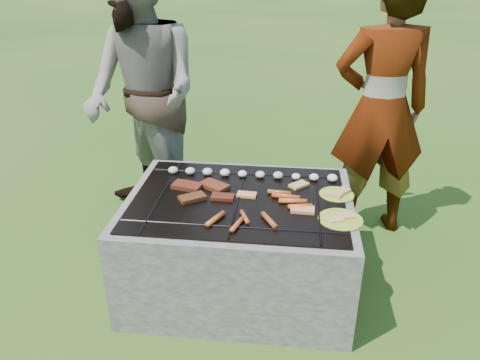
# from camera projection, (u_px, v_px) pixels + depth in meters

# --- Properties ---
(lawn) EXTENTS (60.00, 60.00, 0.00)m
(lawn) POSITION_uv_depth(u_px,v_px,m) (239.00, 283.00, 2.95)
(lawn) COLOR #224912
(lawn) RESTS_ON ground
(fire_pit) EXTENTS (1.30, 1.00, 0.62)m
(fire_pit) POSITION_uv_depth(u_px,v_px,m) (239.00, 246.00, 2.83)
(fire_pit) COLOR #A29B8F
(fire_pit) RESTS_ON ground
(mushrooms) EXTENTS (1.06, 0.06, 0.04)m
(mushrooms) POSITION_uv_depth(u_px,v_px,m) (249.00, 174.00, 2.92)
(mushrooms) COLOR beige
(mushrooms) RESTS_ON fire_pit
(pork_slabs) EXTENTS (0.39, 0.32, 0.03)m
(pork_slabs) POSITION_uv_depth(u_px,v_px,m) (202.00, 190.00, 2.75)
(pork_slabs) COLOR maroon
(pork_slabs) RESTS_ON fire_pit
(sausages) EXTENTS (0.55, 0.47, 0.03)m
(sausages) POSITION_uv_depth(u_px,v_px,m) (268.00, 208.00, 2.54)
(sausages) COLOR #BB7B1E
(sausages) RESTS_ON fire_pit
(bread_on_grate) EXTENTS (0.44, 0.41, 0.02)m
(bread_on_grate) POSITION_uv_depth(u_px,v_px,m) (286.00, 197.00, 2.67)
(bread_on_grate) COLOR tan
(bread_on_grate) RESTS_ON fire_pit
(plate_far) EXTENTS (0.21, 0.21, 0.03)m
(plate_far) POSITION_uv_depth(u_px,v_px,m) (337.00, 194.00, 2.72)
(plate_far) COLOR yellow
(plate_far) RESTS_ON fire_pit
(plate_near) EXTENTS (0.26, 0.26, 0.03)m
(plate_near) POSITION_uv_depth(u_px,v_px,m) (340.00, 220.00, 2.47)
(plate_near) COLOR yellow
(plate_near) RESTS_ON fire_pit
(cook) EXTENTS (0.73, 0.54, 1.84)m
(cook) POSITION_uv_depth(u_px,v_px,m) (381.00, 109.00, 3.17)
(cook) COLOR #A79B8B
(cook) RESTS_ON ground
(bystander) EXTENTS (1.20, 1.19, 1.95)m
(bystander) POSITION_uv_depth(u_px,v_px,m) (142.00, 96.00, 3.26)
(bystander) COLOR #A59389
(bystander) RESTS_ON ground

